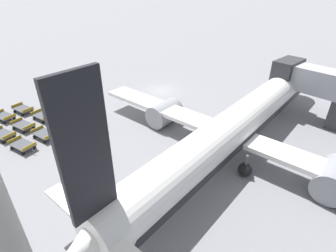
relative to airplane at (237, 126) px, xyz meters
name	(u,v)px	position (x,y,z in m)	size (l,w,h in m)	color
ground_plane	(161,90)	(-16.62, 6.55, -2.83)	(500.00, 500.00, 0.00)	gray
airplane	(237,126)	(0.00, 0.00, 0.00)	(34.61, 39.12, 12.55)	white
baggage_dolly_row_near_col_b	(3,135)	(-19.87, -15.25, -2.36)	(3.45, 2.05, 0.92)	#424449
baggage_dolly_row_near_col_c	(22,145)	(-16.17, -14.65, -2.36)	(3.44, 2.02, 0.92)	#424449
baggage_dolly_row_mid_a_col_a	(4,116)	(-24.36, -13.58, -2.36)	(3.45, 2.04, 0.92)	#424449
baggage_dolly_row_mid_a_col_b	(23,126)	(-20.30, -12.92, -2.36)	(3.44, 2.00, 0.92)	#424449
baggage_dolly_row_mid_a_col_c	(44,134)	(-16.58, -12.15, -2.36)	(3.43, 1.92, 0.92)	#424449
baggage_dolly_row_mid_b_col_a	(23,109)	(-24.76, -11.17, -2.36)	(3.44, 1.93, 0.92)	#424449
baggage_dolly_row_mid_b_col_b	(43,116)	(-20.94, -10.27, -2.36)	(3.43, 1.91, 0.92)	#424449
baggage_dolly_row_mid_b_col_c	(65,124)	(-16.99, -9.48, -2.36)	(3.44, 1.96, 0.92)	#424449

